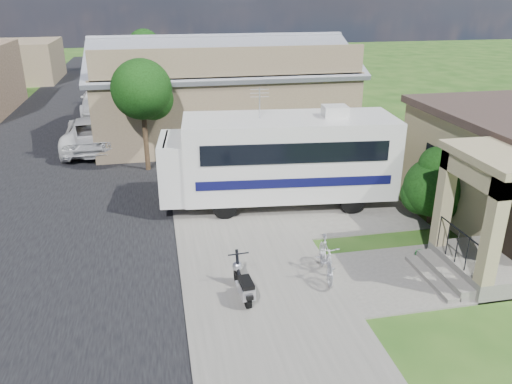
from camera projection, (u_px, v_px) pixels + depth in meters
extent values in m
plane|color=#1C4412|center=(293.00, 269.00, 13.48)|extent=(120.00, 120.00, 0.00)
cube|color=black|center=(60.00, 168.00, 21.18)|extent=(9.00, 80.00, 0.02)
cube|color=#5F5C55|center=(212.00, 158.00, 22.37)|extent=(4.00, 80.00, 0.06)
cube|color=#5F5C55|center=(300.00, 200.00, 17.84)|extent=(7.00, 6.00, 0.05)
cube|color=#5F5C55|center=(413.00, 276.00, 13.12)|extent=(4.00, 3.00, 0.05)
cube|color=black|center=(434.00, 165.00, 16.31)|extent=(0.04, 1.10, 1.20)
cube|color=#5F5C55|center=(479.00, 267.00, 13.08)|extent=(1.60, 2.40, 0.50)
cube|color=#5F5C55|center=(444.00, 274.00, 12.93)|extent=(0.40, 2.16, 0.32)
cube|color=#5F5C55|center=(431.00, 278.00, 12.89)|extent=(0.35, 2.16, 0.16)
cube|color=#897B56|center=(445.00, 198.00, 13.29)|extent=(0.35, 0.35, 2.70)
cube|color=#897B56|center=(493.00, 232.00, 11.43)|extent=(0.35, 0.35, 2.70)
cube|color=#897B56|center=(474.00, 172.00, 11.95)|extent=(0.35, 2.40, 0.50)
cube|color=#897B56|center=(508.00, 156.00, 11.97)|extent=(2.10, 2.70, 0.20)
cylinder|color=black|center=(460.00, 231.00, 12.51)|extent=(0.04, 1.70, 0.04)
cube|color=brown|center=(221.00, 100.00, 25.53)|extent=(12.00, 8.00, 3.60)
cube|color=slate|center=(225.00, 58.00, 22.83)|extent=(12.50, 4.40, 1.78)
cube|color=slate|center=(215.00, 48.00, 26.46)|extent=(12.50, 4.40, 1.78)
cube|color=slate|center=(219.00, 38.00, 24.38)|extent=(12.50, 0.50, 0.22)
cube|color=brown|center=(232.00, 63.00, 21.10)|extent=(11.76, 0.20, 1.30)
cube|color=brown|center=(7.00, 61.00, 41.00)|extent=(8.00, 7.00, 3.20)
cylinder|color=#2F2114|center=(145.00, 133.00, 20.37)|extent=(0.20, 0.20, 3.15)
sphere|color=black|center=(141.00, 89.00, 19.69)|extent=(2.40, 2.40, 2.40)
sphere|color=black|center=(153.00, 99.00, 20.12)|extent=(1.68, 1.68, 1.68)
cylinder|color=#2F2114|center=(146.00, 88.00, 29.42)|extent=(0.20, 0.20, 3.29)
sphere|color=black|center=(143.00, 56.00, 28.72)|extent=(2.40, 2.40, 2.40)
sphere|color=black|center=(151.00, 63.00, 29.15)|extent=(1.68, 1.68, 1.68)
cylinder|color=#2F2114|center=(146.00, 69.00, 37.65)|extent=(0.20, 0.20, 3.01)
sphere|color=black|center=(144.00, 45.00, 37.01)|extent=(2.40, 2.40, 2.40)
sphere|color=black|center=(150.00, 51.00, 37.43)|extent=(1.68, 1.68, 1.68)
cube|color=silver|center=(289.00, 155.00, 17.02)|extent=(7.30, 3.22, 2.63)
cube|color=silver|center=(173.00, 168.00, 16.76)|extent=(1.04, 2.47, 2.02)
cube|color=black|center=(166.00, 152.00, 16.53)|extent=(0.27, 2.15, 0.91)
cube|color=black|center=(296.00, 153.00, 15.66)|extent=(6.00, 0.63, 0.66)
cube|color=black|center=(283.00, 132.00, 18.02)|extent=(6.00, 0.63, 0.66)
cube|color=#0B0C37|center=(295.00, 183.00, 16.04)|extent=(6.35, 0.65, 0.30)
cube|color=#0B0C37|center=(283.00, 158.00, 18.39)|extent=(6.35, 0.65, 0.30)
cube|color=silver|center=(335.00, 111.00, 16.60)|extent=(0.88, 0.79, 0.35)
cylinder|color=#B9B8C1|center=(260.00, 103.00, 16.24)|extent=(0.04, 0.04, 1.01)
cylinder|color=black|center=(225.00, 206.00, 16.27)|extent=(0.83, 0.36, 0.81)
cylinder|color=black|center=(222.00, 182.00, 18.32)|extent=(0.83, 0.36, 0.81)
cylinder|color=black|center=(352.00, 201.00, 16.67)|extent=(0.83, 0.36, 0.81)
cylinder|color=black|center=(335.00, 178.00, 18.72)|extent=(0.83, 0.36, 0.81)
cylinder|color=#2F2114|center=(430.00, 212.00, 16.05)|extent=(0.15, 0.15, 0.76)
sphere|color=black|center=(434.00, 187.00, 15.73)|extent=(1.89, 1.89, 1.89)
sphere|color=black|center=(441.00, 172.00, 15.92)|extent=(1.51, 1.51, 1.51)
sphere|color=black|center=(421.00, 194.00, 15.96)|extent=(1.32, 1.32, 1.32)
sphere|color=black|center=(442.00, 201.00, 15.65)|extent=(1.13, 1.13, 1.13)
sphere|color=black|center=(437.00, 165.00, 15.45)|extent=(1.13, 1.13, 1.13)
cylinder|color=black|center=(248.00, 299.00, 11.69)|extent=(0.14, 0.42, 0.41)
cylinder|color=black|center=(237.00, 277.00, 12.61)|extent=(0.14, 0.42, 0.41)
cube|color=#B9B8C1|center=(243.00, 287.00, 12.09)|extent=(0.32, 0.54, 0.08)
cube|color=#B9B8C1|center=(247.00, 290.00, 11.70)|extent=(0.35, 0.54, 0.28)
cube|color=black|center=(246.00, 283.00, 11.67)|extent=(0.32, 0.58, 0.11)
cube|color=black|center=(249.00, 297.00, 11.50)|extent=(0.18, 0.20, 0.09)
cylinder|color=black|center=(238.00, 265.00, 12.41)|extent=(0.10, 0.32, 0.79)
sphere|color=#B9B8C1|center=(237.00, 266.00, 12.50)|extent=(0.26, 0.26, 0.26)
sphere|color=black|center=(237.00, 265.00, 12.56)|extent=(0.11, 0.11, 0.11)
cylinder|color=black|center=(238.00, 254.00, 12.21)|extent=(0.52, 0.07, 0.03)
cube|color=black|center=(237.00, 273.00, 12.57)|extent=(0.15, 0.27, 0.06)
imported|color=#B9B8C1|center=(326.00, 260.00, 12.88)|extent=(0.75, 1.81, 1.05)
imported|color=silver|center=(93.00, 132.00, 23.56)|extent=(2.70, 5.63, 1.55)
imported|color=silver|center=(102.00, 99.00, 30.44)|extent=(2.58, 5.80, 1.65)
cylinder|color=#167024|center=(422.00, 256.00, 13.97)|extent=(0.38, 0.38, 0.17)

